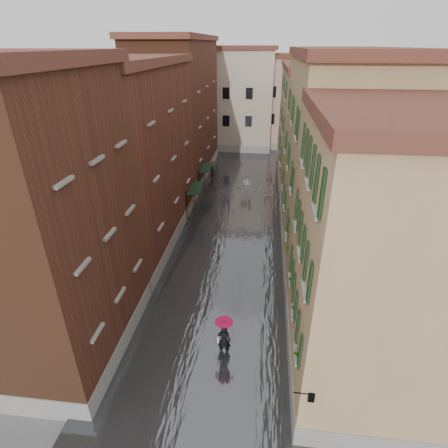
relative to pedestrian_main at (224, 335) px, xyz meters
The scene contains 16 objects.
ground 2.33m from the pedestrian_main, 115.79° to the left, with size 120.00×120.00×0.00m, color slate.
floodwater 14.86m from the pedestrian_main, 93.36° to the left, with size 10.00×60.00×0.20m, color #3D4044.
building_left_near 9.48m from the pedestrian_main, behind, with size 6.00×8.00×13.00m, color brown.
building_left_mid 14.28m from the pedestrian_main, 126.08° to the left, with size 6.00×14.00×12.50m, color brown.
building_left_far 27.58m from the pedestrian_main, 106.96° to the left, with size 6.00×16.00×14.00m, color brown.
building_right_near 7.63m from the pedestrian_main, ahead, with size 6.00×8.00×11.50m, color tan.
building_right_mid 13.50m from the pedestrian_main, 60.41° to the left, with size 6.00×14.00×13.00m, color tan.
building_right_far 26.90m from the pedestrian_main, 76.63° to the left, with size 6.00×16.00×11.50m, color tan.
building_end_cream 40.33m from the pedestrian_main, 95.55° to the left, with size 12.00×9.00×13.00m, color #B8AC92.
building_end_pink 42.38m from the pedestrian_main, 83.00° to the left, with size 10.00×9.00×12.00m, color #CEA790.
awning_near 16.13m from the pedestrian_main, 105.71° to the left, with size 1.09×3.15×2.80m.
awning_far 21.70m from the pedestrian_main, 101.59° to the left, with size 1.09×3.23×2.80m.
wall_lantern 5.73m from the pedestrian_main, 50.52° to the right, with size 0.71×0.22×0.35m.
window_planters 4.61m from the pedestrian_main, 35.60° to the left, with size 0.59×10.80×0.84m.
pedestrian_main is the anchor object (origin of this frame).
pedestrian_far 25.14m from the pedestrian_main, 99.64° to the left, with size 0.73×0.57×1.51m, color black.
Camera 1 is at (2.32, -14.15, 13.68)m, focal length 28.00 mm.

